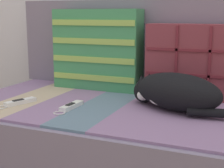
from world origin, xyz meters
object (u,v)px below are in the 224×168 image
(couch, at_px, (147,147))
(game_remote_near, at_px, (71,106))
(throw_pillow_quilted, at_px, (195,61))
(throw_pillow_striped, at_px, (98,49))
(game_remote_far, at_px, (19,102))
(sleeping_cat, at_px, (174,92))

(couch, height_order, game_remote_near, game_remote_near)
(couch, bearing_deg, throw_pillow_quilted, 56.86)
(throw_pillow_striped, bearing_deg, throw_pillow_quilted, 0.05)
(throw_pillow_striped, xyz_separation_m, game_remote_near, (0.07, -0.42, -0.20))
(throw_pillow_striped, bearing_deg, game_remote_far, -111.81)
(couch, bearing_deg, throw_pillow_striped, 146.15)
(throw_pillow_quilted, distance_m, game_remote_far, 0.84)
(throw_pillow_striped, relative_size, game_remote_near, 2.46)
(sleeping_cat, bearing_deg, game_remote_far, -163.95)
(throw_pillow_striped, height_order, game_remote_far, throw_pillow_striped)
(throw_pillow_quilted, xyz_separation_m, game_remote_near, (-0.45, -0.42, -0.17))
(couch, height_order, throw_pillow_striped, throw_pillow_striped)
(couch, xyz_separation_m, game_remote_near, (-0.29, -0.18, 0.20))
(sleeping_cat, xyz_separation_m, game_remote_near, (-0.41, -0.16, -0.07))
(couch, distance_m, game_remote_near, 0.40)
(throw_pillow_quilted, distance_m, sleeping_cat, 0.28)
(throw_pillow_striped, xyz_separation_m, game_remote_far, (-0.18, -0.45, -0.20))
(throw_pillow_striped, distance_m, game_remote_near, 0.47)
(game_remote_near, bearing_deg, game_remote_far, -173.44)
(game_remote_near, bearing_deg, couch, 31.67)
(throw_pillow_quilted, relative_size, game_remote_far, 2.30)
(couch, relative_size, game_remote_far, 8.90)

